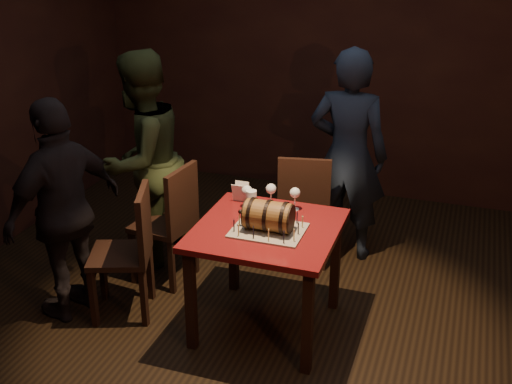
% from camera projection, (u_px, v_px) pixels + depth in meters
% --- Properties ---
extents(room_shell, '(5.04, 5.04, 2.80)m').
position_uv_depth(room_shell, '(268.00, 129.00, 3.87)').
color(room_shell, black).
rests_on(room_shell, ground).
extents(pub_table, '(0.90, 0.90, 0.75)m').
position_uv_depth(pub_table, '(267.00, 242.00, 4.14)').
color(pub_table, '#520D10').
rests_on(pub_table, ground).
extents(cake_board, '(0.45, 0.35, 0.01)m').
position_uv_depth(cake_board, '(268.00, 230.00, 4.04)').
color(cake_board, gray).
rests_on(cake_board, pub_table).
extents(barrel_cake, '(0.35, 0.21, 0.21)m').
position_uv_depth(barrel_cake, '(268.00, 216.00, 4.00)').
color(barrel_cake, brown).
rests_on(barrel_cake, cake_board).
extents(birthday_candles, '(0.40, 0.30, 0.09)m').
position_uv_depth(birthday_candles, '(268.00, 224.00, 4.03)').
color(birthday_candles, '#FBF296').
rests_on(birthday_candles, cake_board).
extents(wine_glass_left, '(0.07, 0.07, 0.16)m').
position_uv_depth(wine_glass_left, '(247.00, 192.00, 4.34)').
color(wine_glass_left, silver).
rests_on(wine_glass_left, pub_table).
extents(wine_glass_mid, '(0.07, 0.07, 0.16)m').
position_uv_depth(wine_glass_mid, '(271.00, 190.00, 4.36)').
color(wine_glass_mid, silver).
rests_on(wine_glass_mid, pub_table).
extents(wine_glass_right, '(0.07, 0.07, 0.16)m').
position_uv_depth(wine_glass_right, '(295.00, 194.00, 4.30)').
color(wine_glass_right, silver).
rests_on(wine_glass_right, pub_table).
extents(pint_of_ale, '(0.07, 0.07, 0.15)m').
position_uv_depth(pint_of_ale, '(251.00, 201.00, 4.30)').
color(pint_of_ale, silver).
rests_on(pint_of_ale, pub_table).
extents(menu_card, '(0.10, 0.05, 0.13)m').
position_uv_depth(menu_card, '(240.00, 192.00, 4.46)').
color(menu_card, white).
rests_on(menu_card, pub_table).
extents(chair_back, '(0.47, 0.47, 0.93)m').
position_uv_depth(chair_back, '(304.00, 204.00, 4.99)').
color(chair_back, black).
rests_on(chair_back, ground).
extents(chair_left_rear, '(0.44, 0.44, 0.93)m').
position_uv_depth(chair_left_rear, '(172.00, 218.00, 4.75)').
color(chair_left_rear, black).
rests_on(chair_left_rear, ground).
extents(chair_left_front, '(0.51, 0.51, 0.93)m').
position_uv_depth(chair_left_front, '(131.00, 246.00, 4.35)').
color(chair_left_front, black).
rests_on(chair_left_front, ground).
extents(person_back, '(0.63, 0.42, 1.71)m').
position_uv_depth(person_back, '(348.00, 156.00, 5.03)').
color(person_back, '#182030').
rests_on(person_back, ground).
extents(person_left_rear, '(0.83, 0.96, 1.70)m').
position_uv_depth(person_left_rear, '(142.00, 161.00, 4.93)').
color(person_left_rear, '#2D361B').
rests_on(person_left_rear, ground).
extents(person_left_front, '(0.63, 0.98, 1.55)m').
position_uv_depth(person_left_front, '(64.00, 211.00, 4.27)').
color(person_left_front, black).
rests_on(person_left_front, ground).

